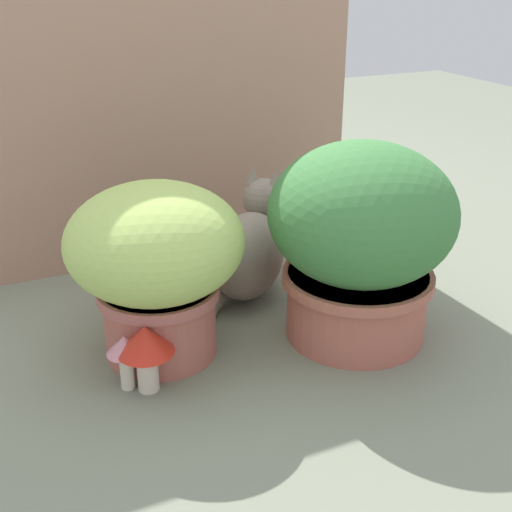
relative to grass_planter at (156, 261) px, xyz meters
The scene contains 7 objects.
ground_plane 0.25m from the grass_planter, 11.84° to the right, with size 6.00×6.00×0.00m, color gray.
cardboard_backdrop 0.58m from the grass_planter, 74.95° to the left, with size 1.20×0.03×0.94m, color tan.
grass_planter is the anchor object (origin of this frame).
leafy_planter 0.44m from the grass_planter, 13.92° to the right, with size 0.41×0.41×0.45m.
cat 0.36m from the grass_planter, 31.85° to the left, with size 0.35×0.31×0.32m.
mushroom_ornament_red 0.18m from the grass_planter, 117.95° to the right, with size 0.11×0.11×0.15m.
mushroom_ornament_pink 0.20m from the grass_planter, 135.36° to the right, with size 0.07×0.07×0.12m.
Camera 1 is at (-0.45, -1.21, 0.80)m, focal length 46.76 mm.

